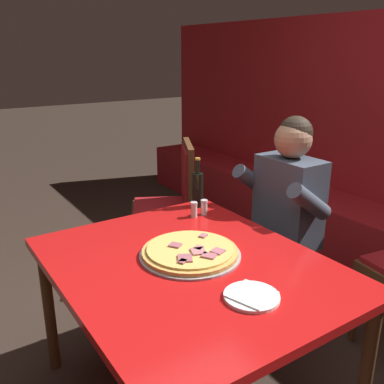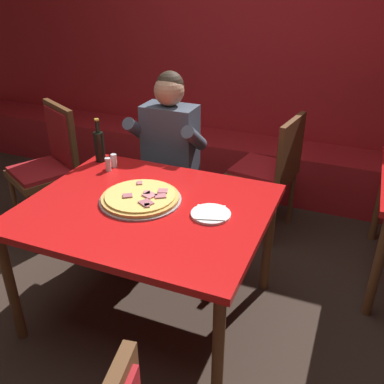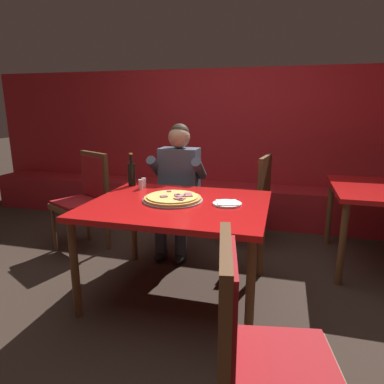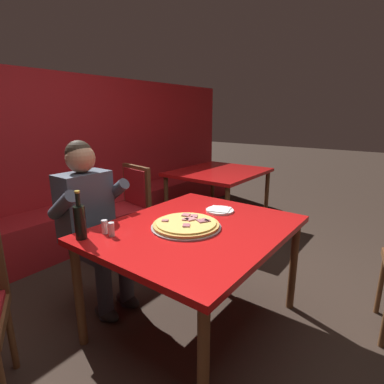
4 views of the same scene
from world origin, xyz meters
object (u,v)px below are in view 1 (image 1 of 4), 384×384
Objects in this scene: beer_bottle at (198,188)px; dining_chair_near_left at (172,199)px; pizza at (190,252)px; shaker_black_pepper at (204,208)px; diner_seated_blue_shirt at (277,216)px; main_dining_table at (190,277)px; shaker_parmesan at (194,210)px; plate_white_paper at (252,296)px.

dining_chair_near_left is at bearing 162.65° from beer_bottle.
shaker_black_pepper is at bearing 137.98° from pizza.
shaker_black_pepper is 0.43m from diner_seated_blue_shirt.
dining_chair_near_left is (-1.17, 0.61, -0.10)m from main_dining_table.
dining_chair_near_left reaches higher than shaker_parmesan.
shaker_parmesan is at bearing 160.96° from plate_white_paper.
shaker_black_pepper is 0.80m from dining_chair_near_left.
plate_white_paper is 0.21× the size of dining_chair_near_left.
diner_seated_blue_shirt is at bearing 105.17° from pizza.
dining_chair_near_left is (-1.53, 0.58, -0.18)m from plate_white_paper.
plate_white_paper is 1.64m from dining_chair_near_left.
shaker_black_pepper and shaker_parmesan have the same top height.
main_dining_table is 1.32× the size of dining_chair_near_left.
plate_white_paper is (0.36, 0.04, 0.08)m from main_dining_table.
pizza is 0.36× the size of diner_seated_blue_shirt.
shaker_black_pepper is 0.09× the size of dining_chair_near_left.
pizza is 1.27m from dining_chair_near_left.
shaker_parmesan is at bearing -91.44° from shaker_black_pepper.
diner_seated_blue_shirt is (0.31, 0.34, -0.15)m from beer_bottle.
main_dining_table is at bearing -35.70° from shaker_parmesan.
diner_seated_blue_shirt is at bearing 129.99° from plate_white_paper.
main_dining_table is 0.37m from plate_white_paper.
diner_seated_blue_shirt is at bearing 9.47° from dining_chair_near_left.
beer_bottle is at bearing 160.95° from shaker_black_pepper.
pizza is (-0.05, 0.04, 0.09)m from main_dining_table.
main_dining_table is at bearing -34.98° from pizza.
pizza is at bearing -37.11° from beer_bottle.
main_dining_table is 0.81m from diner_seated_blue_shirt.
diner_seated_blue_shirt is at bearing 68.11° from shaker_parmesan.
dining_chair_near_left reaches higher than pizza.
main_dining_table is 0.54m from shaker_parmesan.
beer_bottle is (-0.56, 0.42, 0.18)m from main_dining_table.
dining_chair_near_left is at bearing 152.32° from main_dining_table.
pizza is 2.17× the size of plate_white_paper.
pizza is 0.47m from shaker_parmesan.
plate_white_paper is 0.16× the size of diner_seated_blue_shirt.
shaker_black_pepper is at bearing -19.05° from beer_bottle.
diner_seated_blue_shirt reaches higher than pizza.
shaker_parmesan is at bearing 144.20° from pizza.
diner_seated_blue_shirt is at bearing 64.98° from shaker_black_pepper.
dining_chair_near_left reaches higher than shaker_black_pepper.
plate_white_paper is 0.72× the size of beer_bottle.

